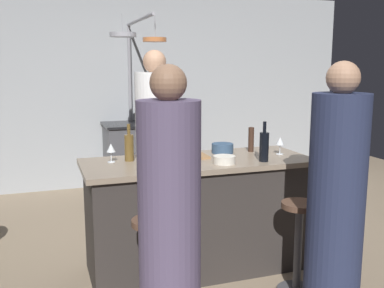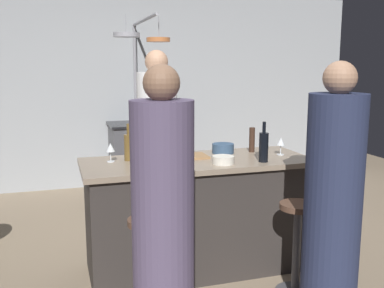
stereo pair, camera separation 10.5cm
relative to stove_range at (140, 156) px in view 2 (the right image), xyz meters
name	(u,v)px [view 2 (the right image)]	position (x,y,z in m)	size (l,w,h in m)	color
ground_plane	(197,267)	(0.00, -2.45, -0.45)	(9.00, 9.00, 0.00)	gray
back_wall	(134,90)	(0.00, 0.40, 0.85)	(6.40, 0.16, 2.60)	#9EA3A8
kitchen_island	(198,214)	(0.00, -2.45, 0.01)	(1.80, 0.72, 0.90)	#332D2B
stove_range	(140,156)	(0.00, 0.00, 0.00)	(0.80, 0.64, 0.89)	#47474C
chef	(158,152)	(-0.14, -1.63, 0.37)	(0.37, 0.37, 1.77)	white
bar_stool_left	(149,264)	(-0.53, -3.07, -0.07)	(0.28, 0.28, 0.68)	#4C4C51
guest_left	(163,225)	(-0.51, -3.42, 0.31)	(0.35, 0.35, 1.64)	#594C6B
bar_stool_right	(297,245)	(0.54, -3.07, -0.07)	(0.28, 0.28, 0.68)	#4C4C51
guest_right	(333,207)	(0.55, -3.45, 0.32)	(0.35, 0.35, 1.66)	#262D4C
overhead_pot_rack	(140,62)	(-0.07, -0.47, 1.22)	(0.61, 1.38, 2.17)	gray
cutting_board	(187,157)	(-0.06, -2.35, 0.46)	(0.32, 0.22, 0.02)	#997047
pepper_mill	(252,140)	(0.54, -2.28, 0.56)	(0.05, 0.05, 0.21)	#382319
wine_bottle_amber	(129,147)	(-0.52, -2.32, 0.56)	(0.07, 0.07, 0.29)	brown
wine_bottle_red	(145,149)	(-0.42, -2.45, 0.57)	(0.07, 0.07, 0.30)	#143319
wine_bottle_dark	(264,146)	(0.46, -2.67, 0.57)	(0.07, 0.07, 0.31)	black
wine_glass_near_right_guest	(110,148)	(-0.66, -2.33, 0.56)	(0.07, 0.07, 0.15)	silver
wine_glass_by_chef	(281,142)	(0.71, -2.47, 0.56)	(0.07, 0.07, 0.15)	silver
mixing_bowl_ceramic	(223,160)	(0.14, -2.65, 0.48)	(0.17, 0.17, 0.06)	silver
mixing_bowl_blue	(223,148)	(0.29, -2.26, 0.49)	(0.18, 0.18, 0.08)	#334C6B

